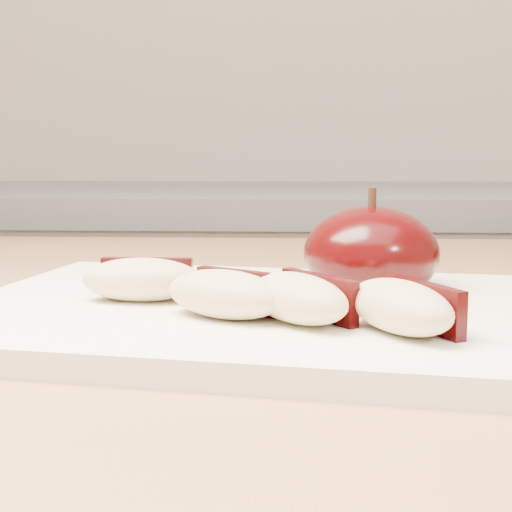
{
  "coord_description": "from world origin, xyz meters",
  "views": [
    {
      "loc": [
        -0.0,
        0.02,
        0.99
      ],
      "look_at": [
        -0.02,
        0.41,
        0.94
      ],
      "focal_mm": 50.0,
      "sensor_mm": 36.0,
      "label": 1
    }
  ],
  "objects": [
    {
      "name": "back_cabinet",
      "position": [
        0.0,
        1.2,
        0.47
      ],
      "size": [
        2.4,
        0.62,
        0.94
      ],
      "color": "silver",
      "rests_on": "ground"
    },
    {
      "name": "cutting_board",
      "position": [
        -0.02,
        0.41,
        0.91
      ],
      "size": [
        0.35,
        0.28,
        0.01
      ],
      "primitive_type": "cube",
      "rotation": [
        0.0,
        0.0,
        -0.16
      ],
      "color": "white",
      "rests_on": "island_counter"
    },
    {
      "name": "apple_half",
      "position": [
        0.05,
        0.45,
        0.93
      ],
      "size": [
        0.09,
        0.09,
        0.07
      ],
      "rotation": [
        0.0,
        0.0,
        0.16
      ],
      "color": "black",
      "rests_on": "cutting_board"
    },
    {
      "name": "apple_wedge_a",
      "position": [
        -0.08,
        0.4,
        0.92
      ],
      "size": [
        0.07,
        0.03,
        0.02
      ],
      "rotation": [
        0.0,
        0.0,
        -0.0
      ],
      "color": "#D0BB84",
      "rests_on": "cutting_board"
    },
    {
      "name": "apple_wedge_b",
      "position": [
        -0.03,
        0.36,
        0.92
      ],
      "size": [
        0.07,
        0.06,
        0.02
      ],
      "rotation": [
        0.0,
        0.0,
        -0.54
      ],
      "color": "#D0BB84",
      "rests_on": "cutting_board"
    },
    {
      "name": "apple_wedge_c",
      "position": [
        0.0,
        0.36,
        0.92
      ],
      "size": [
        0.07,
        0.07,
        0.02
      ],
      "rotation": [
        0.0,
        0.0,
        -0.91
      ],
      "color": "#D0BB84",
      "rests_on": "cutting_board"
    },
    {
      "name": "apple_wedge_d",
      "position": [
        0.05,
        0.34,
        0.92
      ],
      "size": [
        0.06,
        0.07,
        0.02
      ],
      "rotation": [
        0.0,
        0.0,
        -1.09
      ],
      "color": "#D0BB84",
      "rests_on": "cutting_board"
    }
  ]
}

